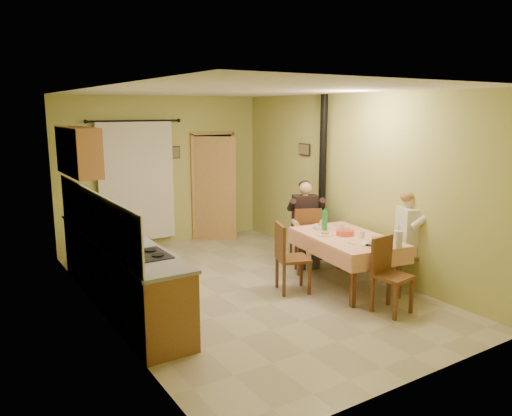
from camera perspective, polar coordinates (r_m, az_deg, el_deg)
floor at (r=7.32m, az=-1.25°, el=-9.20°), size 4.00×6.00×0.01m
room_shell at (r=6.90m, az=-1.31°, el=5.11°), size 4.04×6.04×2.82m
kitchen_run at (r=6.86m, az=-15.44°, el=-6.78°), size 0.64×3.64×1.56m
upper_cabinets at (r=7.79m, az=-19.65°, el=6.13°), size 0.35×1.40×0.70m
curtain at (r=9.36m, az=-13.46°, el=2.98°), size 1.70×0.07×2.22m
doorway at (r=9.96m, az=-4.81°, el=2.50°), size 0.96×0.54×2.15m
dining_table at (r=7.42m, az=10.24°, el=-6.00°), size 1.24×1.81×0.76m
tableware at (r=7.24m, az=10.99°, el=-2.90°), size 0.68×1.69×0.33m
chair_far at (r=8.30m, az=5.60°, el=-4.65°), size 0.58×0.58×1.00m
chair_near at (r=6.65m, az=15.19°, el=-9.08°), size 0.45×0.45×0.97m
chair_right at (r=7.63m, az=17.02°, el=-6.53°), size 0.60×0.60×1.02m
chair_left at (r=7.15m, az=4.12°, el=-7.25°), size 0.55×0.55×0.99m
man_far at (r=8.17m, az=5.66°, el=-0.66°), size 0.65×0.60×1.39m
man_right at (r=7.47m, az=17.17°, el=-2.24°), size 0.60×0.65×1.39m
stove_flue at (r=8.59m, az=7.53°, el=0.87°), size 0.24×0.24×2.80m
picture_back at (r=9.66m, az=-9.22°, el=6.30°), size 0.19×0.03×0.23m
picture_right at (r=8.99m, az=5.54°, el=6.68°), size 0.03×0.31×0.21m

